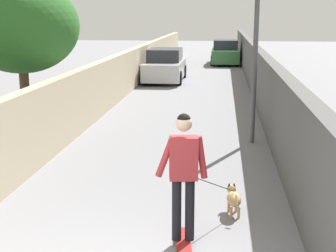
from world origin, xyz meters
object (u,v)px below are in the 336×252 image
object	(u,v)px
person_skateboarder	(184,167)
tree_left_near	(20,26)
dog	(233,198)
lamp_post	(256,32)
car_far	(225,53)
car_near	(165,66)
skateboard	(183,241)

from	to	relation	value
person_skateboarder	tree_left_near	bearing A→B (deg)	38.37
tree_left_near	dog	distance (m)	7.58
lamp_post	car_far	xyz separation A→B (m)	(19.44, 0.60, -2.00)
car_near	person_skateboarder	bearing A→B (deg)	-172.45
person_skateboarder	car_far	size ratio (longest dim) A/B	0.44
skateboard	person_skateboarder	xyz separation A→B (m)	(-0.00, 0.00, 1.07)
tree_left_near	car_near	world-z (taller)	tree_left_near
skateboard	dog	distance (m)	1.38
dog	car_far	distance (m)	24.01
person_skateboarder	car_far	world-z (taller)	person_skateboarder
car_near	lamp_post	bearing A→B (deg)	-162.48
lamp_post	person_skateboarder	bearing A→B (deg)	167.51
lamp_post	person_skateboarder	distance (m)	6.07
tree_left_near	car_far	world-z (taller)	tree_left_near
tree_left_near	person_skateboarder	world-z (taller)	tree_left_near
dog	car_far	bearing A→B (deg)	0.11
skateboard	car_far	distance (m)	25.19
car_far	tree_left_near	bearing A→B (deg)	164.59
skateboard	person_skateboarder	size ratio (longest dim) A/B	0.46
person_skateboarder	car_near	distance (m)	16.96
person_skateboarder	skateboard	bearing A→B (deg)	-26.57
lamp_post	person_skateboarder	xyz separation A→B (m)	(-5.73, 1.27, -1.58)
skateboard	dog	size ratio (longest dim) A/B	0.56
lamp_post	dog	bearing A→B (deg)	173.07
lamp_post	car_near	size ratio (longest dim) A/B	0.92
person_skateboarder	dog	distance (m)	1.62
person_skateboarder	car_far	distance (m)	25.18
tree_left_near	lamp_post	distance (m)	5.92
skateboard	car_near	size ratio (longest dim) A/B	0.19
skateboard	car_far	world-z (taller)	car_far
person_skateboarder	lamp_post	bearing A→B (deg)	-12.49
lamp_post	car_near	xyz separation A→B (m)	(11.08, 3.50, -2.00)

